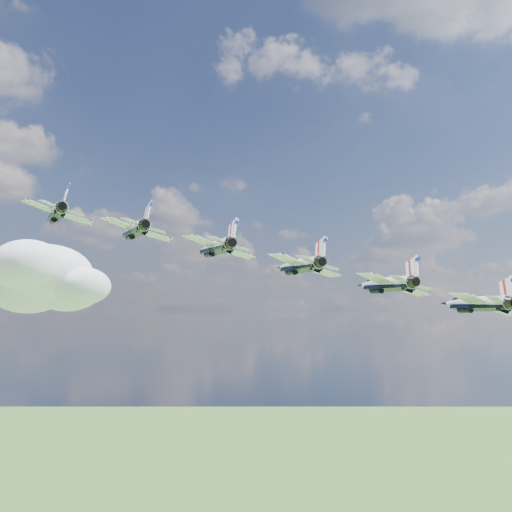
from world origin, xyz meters
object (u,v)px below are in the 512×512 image
jet_1 (134,230)px  jet_2 (215,247)px  jet_3 (298,265)px  jet_5 (474,303)px  jet_0 (57,213)px  jet_4 (384,284)px

jet_1 → jet_2: size_ratio=1.00×
jet_1 → jet_3: bearing=-30.3°
jet_1 → jet_5: (34.67, -28.83, -10.14)m
jet_3 → jet_1: bearing=149.7°
jet_5 → jet_1: bearing=149.7°
jet_0 → jet_2: jet_0 is taller
jet_4 → jet_1: bearing=149.7°
jet_1 → jet_4: (26.01, -21.62, -7.61)m
jet_4 → jet_5: bearing=-30.3°
jet_2 → jet_0: bearing=149.7°
jet_3 → jet_4: (8.67, -7.21, -2.54)m
jet_2 → jet_3: jet_2 is taller
jet_4 → jet_5: jet_4 is taller
jet_3 → jet_4: jet_3 is taller
jet_3 → jet_5: (17.34, -14.41, -5.07)m
jet_5 → jet_2: bearing=149.7°
jet_0 → jet_2: 23.11m
jet_0 → jet_4: jet_0 is taller
jet_2 → jet_5: (26.01, -21.62, -7.61)m
jet_1 → jet_2: bearing=-30.3°
jet_2 → jet_5: size_ratio=1.00×
jet_0 → jet_1: (8.67, -7.21, -2.54)m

